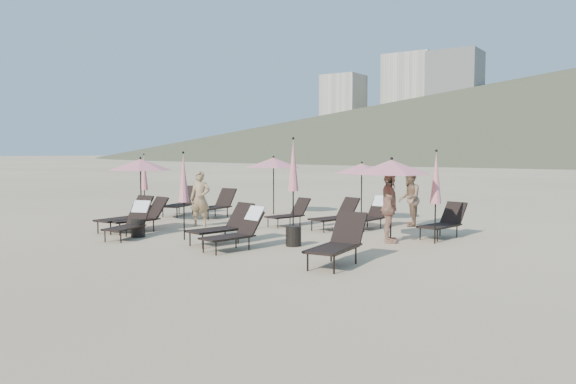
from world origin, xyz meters
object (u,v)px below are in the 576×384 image
Objects in this scene: beachgoer_b at (409,198)px; side_table_0 at (138,228)px; umbrella_closed_3 at (293,166)px; lounger_2 at (130,221)px; lounger_6 at (182,202)px; lounger_5 at (338,242)px; beachgoer_c at (389,207)px; lounger_0 at (127,215)px; lounger_3 at (223,225)px; lounger_8 at (290,213)px; lounger_11 at (444,222)px; lounger_9 at (336,215)px; lounger_7 at (217,204)px; umbrella_closed_1 at (436,178)px; umbrella_closed_2 at (144,173)px; lounger_10 at (372,213)px; umbrella_open_3 at (362,168)px; lounger_4 at (238,230)px; umbrella_open_0 at (140,165)px; beachgoer_a at (200,199)px; side_table_1 at (293,236)px; umbrella_open_2 at (274,163)px; umbrella_open_1 at (391,167)px; lounger_1 at (141,216)px; umbrella_closed_0 at (184,178)px.

side_table_0 is at bearing -62.28° from beachgoer_b.
side_table_0 is (-2.87, -3.34, -1.67)m from umbrella_closed_3.
lounger_6 reaches higher than lounger_2.
lounger_5 is 1.01× the size of beachgoer_c.
lounger_0 is 0.95× the size of lounger_3.
lounger_11 is at bearing 17.07° from lounger_8.
lounger_3 is at bearing -89.76° from lounger_9.
lounger_7 is 1.02× the size of beachgoer_b.
umbrella_closed_1 is at bearing 73.66° from lounger_5.
umbrella_closed_1 is 10.56m from umbrella_closed_2.
lounger_6 is 7.42m from lounger_10.
umbrella_open_3 is 0.73× the size of umbrella_closed_3.
umbrella_closed_2 is at bearing -130.89° from lounger_6.
lounger_6 is 1.76m from umbrella_closed_2.
lounger_0 is at bearing 151.98° from side_table_0.
lounger_2 is 0.89× the size of lounger_3.
side_table_0 is (-6.37, 0.35, -0.24)m from lounger_5.
lounger_3 is 1.01m from lounger_4.
umbrella_open_0 is (-1.05, 1.49, 1.44)m from lounger_0.
lounger_7 is at bearing 90.25° from lounger_0.
beachgoer_b is at bearing 94.24° from lounger_5.
lounger_2 is at bearing -153.10° from umbrella_closed_1.
lounger_10 reaches higher than lounger_8.
side_table_0 is 0.28× the size of beachgoer_a.
side_table_1 reaches higher than side_table_0.
lounger_4 is at bearing -63.88° from beachgoer_a.
umbrella_closed_2 is at bearing -134.53° from umbrella_open_2.
beachgoer_b is (5.48, -0.44, -1.06)m from umbrella_open_2.
lounger_0 is 1.02× the size of lounger_11.
umbrella_closed_2 is 6.33m from umbrella_closed_3.
lounger_9 is at bearing 35.99° from lounger_0.
umbrella_open_1 is at bearing -25.52° from lounger_6.
lounger_7 is at bearing 161.79° from umbrella_closed_3.
lounger_3 is 7.02m from umbrella_open_2.
lounger_2 is 5.10m from umbrella_closed_2.
lounger_8 is 2.56m from lounger_10.
lounger_1 is 6.16m from umbrella_open_2.
lounger_3 is 3.85m from lounger_8.
umbrella_closed_3 is at bearing -47.63° from umbrella_open_2.
umbrella_open_0 is 8.43m from beachgoer_c.
beachgoer_a reaches higher than lounger_8.
umbrella_closed_0 is at bearing -165.14° from side_table_1.
lounger_4 is 5.26m from lounger_10.
umbrella_open_3 reaches higher than lounger_0.
lounger_8 is at bearing -161.34° from lounger_9.
umbrella_open_3 reaches higher than lounger_8.
side_table_0 is at bearing 89.94° from beachgoer_c.
lounger_8 is 0.91× the size of lounger_9.
lounger_7 is at bearing -168.09° from lounger_9.
beachgoer_a is at bearing 60.68° from lounger_0.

